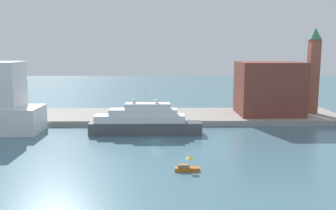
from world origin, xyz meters
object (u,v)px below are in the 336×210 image
(large_yacht, at_px, (144,122))
(harbor_building, at_px, (269,88))
(parked_car, at_px, (107,117))
(small_motorboat, at_px, (187,166))
(person_figure, at_px, (121,114))
(bell_tower, at_px, (313,68))
(mooring_bollard, at_px, (146,119))

(large_yacht, xyz_separation_m, harbor_building, (36.68, 19.05, 6.32))
(large_yacht, relative_size, parked_car, 6.77)
(small_motorboat, relative_size, person_figure, 2.73)
(harbor_building, distance_m, bell_tower, 14.99)
(bell_tower, xyz_separation_m, parked_car, (-61.48, -8.46, -13.23))
(large_yacht, height_order, mooring_bollard, large_yacht)
(large_yacht, bearing_deg, mooring_bollard, 89.11)
(large_yacht, xyz_separation_m, mooring_bollard, (0.15, 9.79, -1.23))
(small_motorboat, relative_size, harbor_building, 0.24)
(large_yacht, distance_m, small_motorboat, 29.61)
(harbor_building, height_order, mooring_bollard, harbor_building)
(harbor_building, xyz_separation_m, parked_car, (-47.81, -7.06, -7.24))
(harbor_building, distance_m, parked_car, 48.87)
(harbor_building, relative_size, person_figure, 11.47)
(person_figure, distance_m, mooring_bollard, 10.02)
(large_yacht, bearing_deg, bell_tower, 22.10)
(large_yacht, relative_size, bell_tower, 1.09)
(person_figure, relative_size, mooring_bollard, 2.44)
(bell_tower, xyz_separation_m, person_figure, (-58.00, -4.38, -13.13))
(parked_car, bearing_deg, harbor_building, 8.40)
(person_figure, bearing_deg, mooring_bollard, -38.82)
(harbor_building, xyz_separation_m, bell_tower, (13.67, 1.39, 5.99))
(mooring_bollard, bearing_deg, bell_tower, 11.98)
(mooring_bollard, bearing_deg, parked_car, 168.99)
(parked_car, xyz_separation_m, person_figure, (3.48, 4.08, 0.11))
(parked_car, relative_size, mooring_bollard, 6.29)
(harbor_building, height_order, bell_tower, bell_tower)
(small_motorboat, height_order, harbor_building, harbor_building)
(parked_car, distance_m, mooring_bollard, 11.50)
(large_yacht, height_order, bell_tower, bell_tower)
(harbor_building, height_order, parked_car, harbor_building)
(small_motorboat, distance_m, bell_tower, 65.50)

